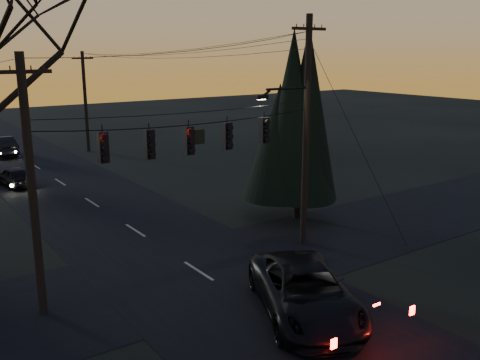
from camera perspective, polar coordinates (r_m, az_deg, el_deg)
main_road at (r=30.11m, az=-14.22°, el=-3.21°), size 8.00×120.00×0.02m
cross_road at (r=21.55m, az=-4.45°, el=-9.67°), size 60.00×7.00×0.02m
utility_pole_right at (r=24.58m, az=6.72°, el=-6.74°), size 5.00×0.30×10.00m
utility_pole_left at (r=19.51m, az=-20.21°, el=-13.14°), size 1.80×0.30×8.50m
utility_pole_far_r at (r=48.44m, az=-15.83°, el=2.98°), size 1.80×0.30×8.50m
span_signal_assembly at (r=19.93m, az=-5.33°, el=4.37°), size 11.50×0.44×1.49m
evergreen_right at (r=27.13m, az=6.33°, el=6.12°), size 3.88×3.88×8.83m
suv_near at (r=17.97m, az=6.94°, el=-11.77°), size 5.03×6.62×1.67m
sedan_oncoming_a at (r=37.27m, az=-22.93°, el=0.34°), size 1.95×3.92×1.29m
sedan_oncoming_b at (r=48.66m, az=-24.12°, el=3.30°), size 1.84×4.88×1.59m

